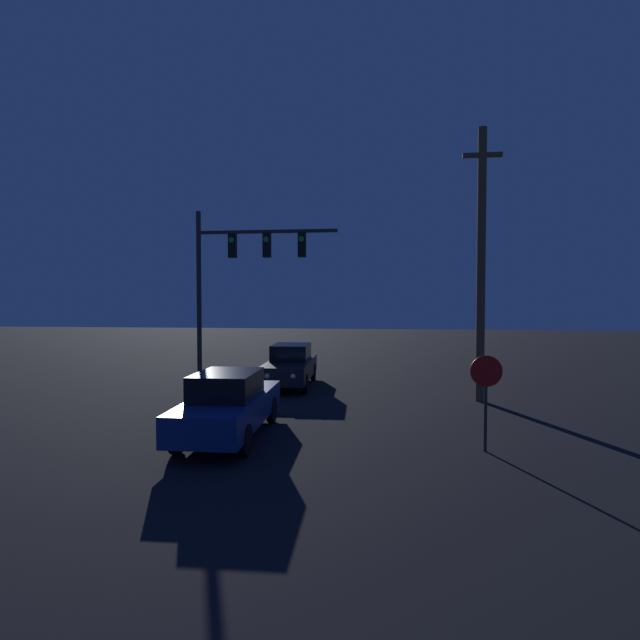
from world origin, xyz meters
TOP-DOWN VIEW (x-y plane):
  - car_near at (-1.82, 11.07)m, footprint 1.76×4.92m
  - car_far at (-1.64, 18.54)m, footprint 1.79×4.93m
  - traffic_signal_mast at (-3.53, 17.78)m, footprint 5.39×0.30m
  - stop_sign at (4.10, 10.59)m, footprint 0.69×0.07m
  - utility_pole at (5.09, 16.29)m, footprint 1.26×0.28m

SIDE VIEW (x-z plane):
  - car_near at x=-1.82m, z-range 0.00..1.61m
  - car_far at x=-1.64m, z-range 0.00..1.61m
  - stop_sign at x=4.10m, z-range 0.41..2.52m
  - utility_pole at x=5.09m, z-range 0.12..9.06m
  - traffic_signal_mast at x=-3.53m, z-range 1.24..7.95m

